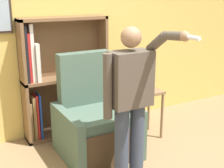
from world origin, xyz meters
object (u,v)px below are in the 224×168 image
side_table (147,101)px  table_lamp (148,72)px  person_standing (131,98)px  armchair (95,124)px  bookcase (57,78)px

side_table → table_lamp: size_ratio=1.89×
person_standing → armchair: bearing=92.5°
side_table → table_lamp: table_lamp is taller
armchair → table_lamp: bearing=3.6°
bookcase → table_lamp: size_ratio=4.58×
person_standing → side_table: 1.21m
armchair → side_table: 0.83m
bookcase → person_standing: size_ratio=1.00×
armchair → person_standing: (0.03, -0.76, 0.56)m
armchair → person_standing: 0.95m
side_table → table_lamp: (0.00, 0.00, 0.41)m
person_standing → table_lamp: 1.13m
side_table → bookcase: bearing=148.1°
side_table → table_lamp: 0.41m
table_lamp → side_table: bearing=180.0°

